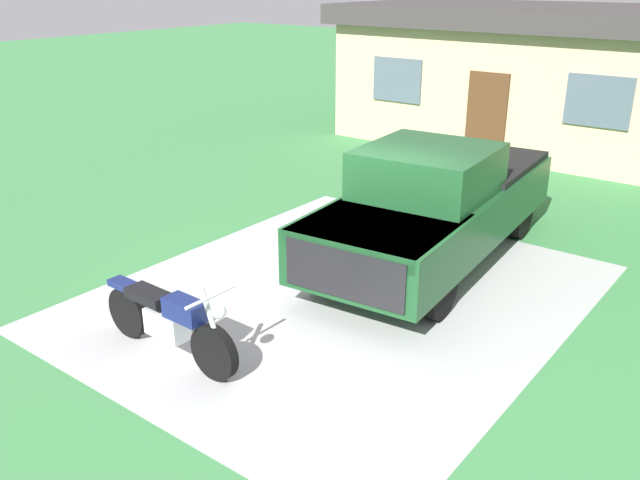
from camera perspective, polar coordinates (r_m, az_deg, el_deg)
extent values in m
plane|color=#387841|center=(9.63, 1.76, -4.73)|extent=(80.00, 80.00, 0.00)
cube|color=#A3A3A3|center=(9.63, 1.76, -4.72)|extent=(5.91, 7.07, 0.01)
cylinder|color=black|center=(7.73, -8.90, -9.34)|extent=(0.66, 0.13, 0.66)
cylinder|color=black|center=(8.82, -15.82, -5.85)|extent=(0.66, 0.13, 0.66)
cube|color=silver|center=(8.23, -12.76, -6.89)|extent=(0.56, 0.27, 0.32)
cube|color=#141E51|center=(7.85, -11.31, -5.77)|extent=(0.52, 0.27, 0.24)
cube|color=black|center=(8.32, -14.23, -4.53)|extent=(0.60, 0.29, 0.12)
cube|color=#141E51|center=(8.66, -16.07, -3.67)|extent=(0.48, 0.21, 0.08)
cylinder|color=silver|center=(7.55, -9.06, -6.93)|extent=(0.33, 0.07, 0.77)
cylinder|color=silver|center=(7.40, -9.20, -4.76)|extent=(0.05, 0.70, 0.04)
sphere|color=silver|center=(7.39, -8.50, -6.00)|extent=(0.16, 0.16, 0.16)
cylinder|color=black|center=(9.03, 9.77, -3.99)|extent=(0.37, 0.86, 0.84)
cylinder|color=black|center=(9.70, 0.86, -1.78)|extent=(0.37, 0.86, 0.84)
cylinder|color=black|center=(12.12, 16.36, 2.18)|extent=(0.37, 0.86, 0.84)
cylinder|color=black|center=(12.63, 9.26, 3.57)|extent=(0.37, 0.86, 0.84)
cube|color=#194723|center=(10.72, 9.70, 2.40)|extent=(2.49, 5.75, 0.80)
cube|color=#194723|center=(9.03, 5.14, 0.96)|extent=(2.06, 2.06, 0.20)
cube|color=#194723|center=(10.14, 9.06, 5.78)|extent=(1.96, 2.05, 0.70)
cube|color=#3F4C56|center=(9.47, 7.05, 4.11)|extent=(1.71, 0.31, 0.60)
cube|color=black|center=(12.03, 12.74, 5.55)|extent=(2.10, 2.56, 0.50)
cube|color=black|center=(8.39, 2.11, -2.84)|extent=(1.70, 0.25, 0.64)
cube|color=tan|center=(19.14, 17.19, 12.37)|extent=(9.00, 5.00, 3.00)
cube|color=#383333|center=(18.97, 17.79, 17.58)|extent=(9.60, 5.60, 0.50)
cube|color=#4C2D19|center=(16.91, 13.83, 10.03)|extent=(1.00, 0.08, 2.10)
cube|color=#4C5966|center=(17.95, 6.52, 13.26)|extent=(1.40, 0.06, 1.10)
cube|color=#4C5966|center=(15.96, 22.41, 10.76)|extent=(1.40, 0.06, 1.10)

